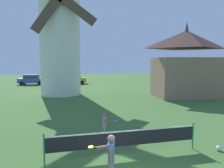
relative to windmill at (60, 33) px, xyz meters
The scene contains 8 objects.
windmill is the anchor object (origin of this frame).
tennis_net 17.78m from the windmill, 82.86° to the right, with size 5.91×0.06×1.10m.
player_near 19.33m from the windmill, 86.59° to the right, with size 0.78×0.74×1.51m.
player_far 15.71m from the windmill, 82.90° to the right, with size 0.68×0.65×1.19m.
stray_ball 19.20m from the windmill, 70.86° to the right, with size 0.21×0.21×0.21m, color silver.
parked_car_blue 14.01m from the windmill, 109.98° to the left, with size 4.08×2.20×1.56m.
parked_car_mustard 13.25m from the windmill, 79.68° to the left, with size 4.34×2.26×1.56m.
chapel 13.56m from the windmill, 19.91° to the right, with size 6.81×5.35×7.60m.
Camera 1 is at (-2.08, -5.43, 3.57)m, focal length 34.94 mm.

